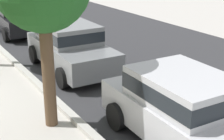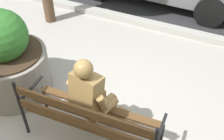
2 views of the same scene
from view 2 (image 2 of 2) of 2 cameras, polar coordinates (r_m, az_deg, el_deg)
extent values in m
plane|color=#ADA8A0|center=(4.05, -3.99, -11.88)|extent=(80.00, 80.00, 0.00)
cube|color=#B2AFA8|center=(6.05, 9.05, 8.90)|extent=(60.00, 0.20, 0.12)
cube|color=brown|center=(3.52, -5.33, -11.36)|extent=(1.70, 0.18, 0.04)
cube|color=brown|center=(3.62, -4.05, -9.29)|extent=(1.70, 0.18, 0.04)
cube|color=brown|center=(3.72, -2.84, -7.33)|extent=(1.70, 0.18, 0.04)
cube|color=brown|center=(3.34, -6.21, -10.69)|extent=(1.70, 0.11, 0.11)
cube|color=brown|center=(3.17, -6.50, -8.22)|extent=(1.70, 0.11, 0.11)
cylinder|color=black|center=(4.24, -13.56, -5.58)|extent=(0.04, 0.04, 0.45)
cylinder|color=black|center=(3.83, -17.94, -7.63)|extent=(0.04, 0.04, 0.95)
cube|color=black|center=(3.86, -16.05, -3.49)|extent=(0.06, 0.48, 0.03)
cylinder|color=black|center=(3.75, 10.07, -13.15)|extent=(0.04, 0.04, 0.45)
cube|color=black|center=(3.31, 9.97, -11.77)|extent=(0.06, 0.48, 0.03)
cube|color=olive|center=(3.57, -3.97, -7.39)|extent=(0.39, 0.38, 0.16)
cube|color=olive|center=(3.29, -5.31, -4.73)|extent=(0.41, 0.35, 0.55)
sphere|color=olive|center=(3.02, -5.87, 0.20)|extent=(0.22, 0.22, 0.22)
cylinder|color=olive|center=(3.44, -7.87, -3.57)|extent=(0.12, 0.19, 0.29)
cylinder|color=olive|center=(3.64, -6.29, -4.17)|extent=(0.13, 0.28, 0.10)
cylinder|color=olive|center=(3.24, -2.01, -6.78)|extent=(0.12, 0.19, 0.29)
cylinder|color=olive|center=(3.43, -0.39, -7.36)|extent=(0.13, 0.28, 0.10)
cylinder|color=olive|center=(3.71, -3.68, -5.89)|extent=(0.20, 0.38, 0.14)
cylinder|color=olive|center=(4.01, -1.91, -7.01)|extent=(0.11, 0.11, 0.50)
cube|color=olive|center=(4.20, -1.35, -8.48)|extent=(0.15, 0.26, 0.07)
cylinder|color=olive|center=(3.64, -1.44, -7.10)|extent=(0.20, 0.38, 0.14)
cylinder|color=olive|center=(3.93, 0.20, -8.14)|extent=(0.11, 0.11, 0.50)
cube|color=olive|center=(4.13, 0.69, -9.58)|extent=(0.15, 0.26, 0.07)
cube|color=olive|center=(4.07, 2.54, -9.64)|extent=(0.31, 0.23, 0.16)
cylinder|color=gray|center=(4.59, -19.66, -0.47)|extent=(1.15, 1.15, 0.72)
cylinder|color=#38281C|center=(4.37, -20.74, 3.21)|extent=(1.03, 1.03, 0.03)
sphere|color=#2D6B28|center=(4.20, -21.72, 6.50)|extent=(0.76, 0.76, 0.76)
cylinder|color=black|center=(6.30, 19.38, 11.11)|extent=(0.65, 0.24, 0.64)
camera|label=1|loc=(8.50, 101.38, -3.70)|focal=54.22mm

